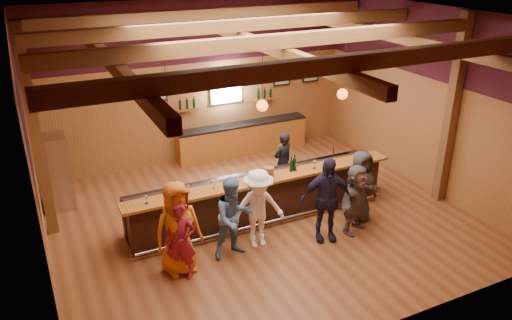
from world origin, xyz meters
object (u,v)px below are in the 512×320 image
Objects in this scene: ice_bucket at (269,172)px; customer_white at (258,209)px; bar_counter at (260,196)px; customer_dark at (360,186)px; customer_denim at (234,218)px; customer_redvest at (181,241)px; bottle_a at (294,164)px; back_bar_cabinet at (243,139)px; customer_brown at (356,199)px; customer_orange at (178,228)px; customer_navy at (326,200)px; stainless_fridge at (54,173)px; bartender at (283,162)px.

customer_white is at bearing -129.55° from ice_bucket.
customer_dark reaches higher than bar_counter.
customer_denim is 1.00× the size of customer_white.
customer_redvest is at bearing -155.23° from ice_bucket.
customer_dark is at bearing -35.84° from bottle_a.
customer_denim reaches higher than back_bar_cabinet.
customer_brown is 0.52m from customer_dark.
bar_counter is at bearing 21.49° from customer_orange.
customer_orange is 3.21m from bottle_a.
customer_denim is 1.98m from customer_navy.
customer_denim is 0.91× the size of customer_navy.
customer_navy reaches higher than bottle_a.
customer_denim is 2.15m from bottle_a.
customer_orange reaches higher than bottle_a.
customer_orange is 1.15m from customer_denim.
stainless_fridge is 6.91m from customer_brown.
bottle_a is (-0.07, 1.21, 0.32)m from customer_navy.
customer_orange is at bearing -169.39° from customer_white.
customer_orange reaches higher than back_bar_cabinet.
customer_dark is (2.50, -0.04, -0.02)m from customer_white.
stainless_fridge is 1.15× the size of customer_redvest.
customer_dark is 6.67× the size of ice_bucket.
back_bar_cabinet is 15.98× the size of ice_bucket.
customer_navy reaches higher than bartender.
customer_dark is (4.26, 0.32, 0.05)m from customer_redvest.
customer_navy reaches higher than back_bar_cabinet.
bar_counter is 2.17m from customer_brown.
customer_navy reaches higher than customer_brown.
bartender is at bearing 109.03° from customer_dark.
customer_white reaches higher than customer_redvest.
back_bar_cabinet is 5.43m from stainless_fridge.
customer_dark is 1.54m from bottle_a.
back_bar_cabinet is at bearing 103.42° from customer_navy.
stainless_fridge is at bearing 151.00° from bottle_a.
customer_redvest is (-3.49, -5.00, 0.31)m from back_bar_cabinet.
customer_white is 1.60m from bottle_a.
customer_navy is at bearing 26.93° from customer_redvest.
customer_redvest is 3.31m from bottle_a.
customer_brown is at bearing -4.95° from customer_white.
customer_dark reaches higher than bartender.
bar_counter is 2.73m from customer_redvest.
customer_navy is 1.20× the size of bartender.
customer_orange is at bearing 178.10° from customer_dark.
bar_counter is 1.26m from customer_white.
bottle_a is (-0.35, -1.18, 0.48)m from bartender.
bartender is (1.10, 0.93, 0.26)m from bar_counter.
back_bar_cabinet is 2.13× the size of customer_orange.
customer_denim is at bearing -116.10° from back_bar_cabinet.
customer_dark is at bearing -29.74° from bar_counter.
bar_counter is 3.37× the size of customer_navy.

